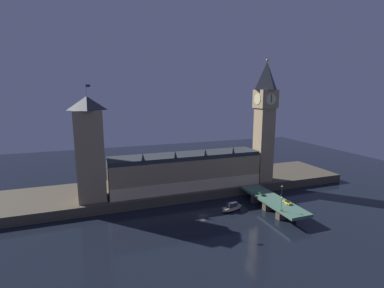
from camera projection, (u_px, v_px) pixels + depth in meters
ground_plane at (203, 215)px, 140.65m from camera, size 400.00×400.00×0.00m
embankment at (180, 187)px, 176.30m from camera, size 220.00×42.00×5.21m
parliament_hall at (186, 171)px, 165.64m from camera, size 89.56×18.56×24.53m
clock_tower at (265, 118)px, 173.99m from camera, size 11.92×12.03×76.20m
victoria_tower at (90, 149)px, 143.89m from camera, size 14.10×14.10×60.36m
bridge at (272, 202)px, 147.80m from camera, size 12.17×46.00×5.90m
car_northbound_lead at (261, 194)px, 152.59m from camera, size 1.97×3.95×1.57m
car_southbound_lead at (287, 202)px, 140.50m from camera, size 1.86×4.72×1.49m
pedestrian_near_rail at (283, 210)px, 131.14m from camera, size 0.38×0.38×1.82m
pedestrian_mid_walk at (280, 195)px, 149.51m from camera, size 0.38×0.38×1.67m
pedestrian_far_rail at (254, 192)px, 154.17m from camera, size 0.38×0.38×1.82m
street_lamp_near at (282, 202)px, 131.13m from camera, size 1.34×0.60×7.23m
street_lamp_mid at (282, 190)px, 148.63m from camera, size 1.34×0.60×6.65m
boat_upstream at (232, 208)px, 146.23m from camera, size 13.27×7.03×4.47m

